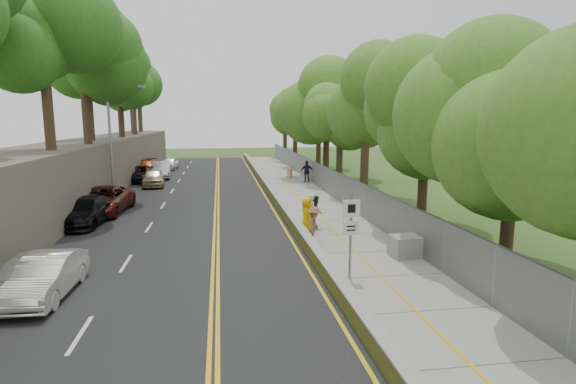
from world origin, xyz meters
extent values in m
plane|color=#33511E|center=(0.00, 0.00, 0.00)|extent=(140.00, 140.00, 0.00)
cube|color=black|center=(-5.40, 15.00, 0.02)|extent=(11.20, 66.00, 0.04)
cube|color=gray|center=(2.55, 15.00, 0.03)|extent=(4.20, 66.00, 0.05)
cube|color=#B4C633|center=(0.25, 15.00, 0.30)|extent=(0.42, 66.00, 0.60)
cube|color=#595147|center=(-13.50, 15.00, 2.00)|extent=(5.00, 66.00, 4.00)
cube|color=slate|center=(4.65, 15.00, 1.00)|extent=(0.04, 66.00, 2.00)
cylinder|color=gray|center=(-10.70, 14.00, 4.00)|extent=(0.18, 0.18, 8.00)
cylinder|color=gray|center=(-9.60, 14.00, 7.85)|extent=(2.30, 0.13, 0.13)
cube|color=gray|center=(-8.52, 14.00, 7.80)|extent=(0.50, 0.22, 0.14)
cylinder|color=gray|center=(1.05, -3.00, 1.60)|extent=(0.09, 0.09, 3.10)
cube|color=white|center=(1.05, -3.03, 2.60)|extent=(0.62, 0.04, 0.62)
cube|color=white|center=(1.05, -3.03, 1.90)|extent=(0.56, 0.04, 0.50)
cylinder|color=#F83B12|center=(3.17, 24.45, 0.49)|extent=(0.53, 0.53, 0.88)
cube|color=gray|center=(4.10, -0.85, 0.48)|extent=(1.38, 1.09, 0.87)
imported|color=silver|center=(-9.60, -3.08, 0.74)|extent=(1.66, 4.10, 1.39)
imported|color=white|center=(-9.00, -3.12, 0.71)|extent=(1.56, 4.12, 1.34)
imported|color=maroon|center=(-10.45, 9.97, 0.84)|extent=(3.11, 5.95, 1.60)
imported|color=black|center=(-10.60, 7.18, 0.76)|extent=(2.49, 5.12, 1.44)
imported|color=tan|center=(-9.00, 20.88, 0.77)|extent=(2.15, 4.46, 1.47)
imported|color=silver|center=(-9.00, 26.32, 0.81)|extent=(2.02, 4.79, 1.54)
imported|color=black|center=(-10.41, 24.17, 0.73)|extent=(2.69, 5.16, 1.39)
imported|color=maroon|center=(-10.60, 27.52, 0.85)|extent=(2.73, 5.75, 1.62)
imported|color=white|center=(-9.00, 33.81, 0.70)|extent=(1.82, 4.00, 1.33)
imported|color=#EFAD00|center=(0.75, 3.53, 0.94)|extent=(0.86, 1.03, 1.79)
imported|color=beige|center=(1.18, 4.28, 0.97)|extent=(0.54, 0.73, 1.84)
imported|color=black|center=(1.45, 4.62, 0.89)|extent=(0.73, 0.89, 1.69)
imported|color=brown|center=(0.75, 1.70, 0.89)|extent=(1.01, 1.25, 1.68)
imported|color=black|center=(4.20, 21.09, 1.01)|extent=(1.20, 0.69, 1.93)
camera|label=1|loc=(-3.43, -17.80, 5.69)|focal=28.00mm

